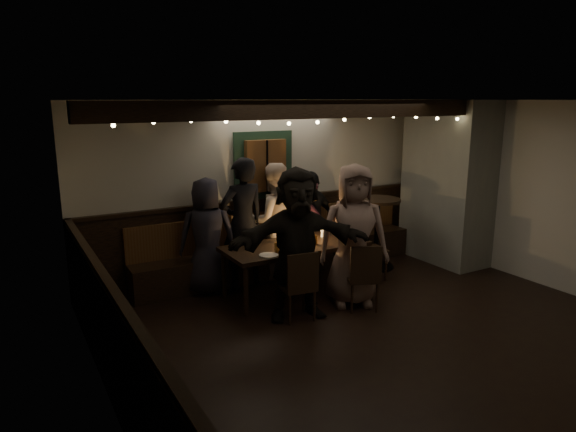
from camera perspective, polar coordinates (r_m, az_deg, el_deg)
room at (r=7.59m, az=9.40°, el=1.03°), size 6.02×5.01×2.62m
dining_table at (r=6.94m, az=0.82°, el=-3.63°), size 1.96×0.84×0.85m
chair_near_left at (r=6.14m, az=1.32°, el=-7.36°), size 0.44×0.44×0.87m
chair_near_right at (r=6.49m, az=8.41°, el=-6.36°), size 0.52×0.52×0.87m
chair_end at (r=7.61m, az=8.56°, el=-3.14°), size 0.48×0.48×0.94m
high_top at (r=8.12m, az=9.87°, el=-0.91°), size 0.70×0.70×1.11m
person_a at (r=7.05m, az=-8.96°, el=-2.20°), size 0.91×0.74×1.60m
person_b at (r=7.19m, az=-5.06°, el=-0.78°), size 0.70×0.49×1.84m
person_c at (r=7.54m, az=-1.65°, el=-0.56°), size 0.94×0.79×1.72m
person_d at (r=7.72m, az=1.28°, el=-0.86°), size 1.10×0.77×1.56m
person_e at (r=7.91m, az=2.67°, el=-0.56°), size 0.97×0.60×1.55m
person_f at (r=6.14m, az=1.03°, el=-3.11°), size 1.79×0.97×1.85m
person_g at (r=6.59m, az=7.29°, el=-2.13°), size 1.06×0.90×1.83m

